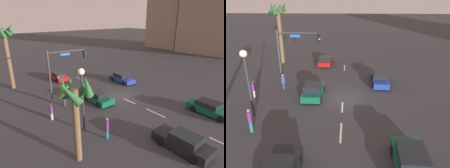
# 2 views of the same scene
# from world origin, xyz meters

# --- Properties ---
(ground_plane) EXTENTS (220.00, 220.00, 0.00)m
(ground_plane) POSITION_xyz_m (0.00, 0.00, 0.00)
(ground_plane) COLOR #333338
(lane_stripe_2) EXTENTS (2.46, 0.14, 0.01)m
(lane_stripe_2) POSITION_xyz_m (-5.78, 0.00, 0.01)
(lane_stripe_2) COLOR silver
(lane_stripe_2) RESTS_ON ground_plane
(lane_stripe_3) EXTENTS (1.87, 0.14, 0.01)m
(lane_stripe_3) POSITION_xyz_m (-1.99, 0.00, 0.01)
(lane_stripe_3) COLOR silver
(lane_stripe_3) RESTS_ON ground_plane
(lane_stripe_4) EXTENTS (2.54, 0.14, 0.01)m
(lane_stripe_4) POSITION_xyz_m (9.35, 0.00, 0.01)
(lane_stripe_4) COLOR silver
(lane_stripe_4) RESTS_ON ground_plane
(car_0) EXTENTS (4.30, 1.91, 1.35)m
(car_0) POSITION_xyz_m (3.81, -4.07, 0.62)
(car_0) COLOR navy
(car_0) RESTS_ON ground_plane
(car_1) EXTENTS (4.58, 2.13, 1.29)m
(car_1) POSITION_xyz_m (-9.41, -4.07, 0.60)
(car_1) COLOR #0F5138
(car_1) RESTS_ON ground_plane
(car_2) EXTENTS (4.07, 1.92, 1.34)m
(car_2) POSITION_xyz_m (0.20, 2.93, 0.62)
(car_2) COLOR #0F5138
(car_2) RESTS_ON ground_plane
(car_3) EXTENTS (4.03, 1.88, 1.22)m
(car_3) POSITION_xyz_m (10.92, 2.80, 0.57)
(car_3) COLOR maroon
(car_3) RESTS_ON ground_plane
(car_4) EXTENTS (4.29, 1.83, 1.37)m
(car_4) POSITION_xyz_m (-10.62, 3.09, 0.64)
(car_4) COLOR black
(car_4) RESTS_ON ground_plane
(traffic_signal) EXTENTS (0.74, 4.72, 5.97)m
(traffic_signal) POSITION_xyz_m (3.29, 5.47, 4.05)
(traffic_signal) COLOR #38383D
(traffic_signal) RESTS_ON ground_plane
(streetlamp) EXTENTS (0.56, 0.56, 5.58)m
(streetlamp) POSITION_xyz_m (-3.79, 7.30, 3.96)
(streetlamp) COLOR #2D2D33
(streetlamp) RESTS_ON ground_plane
(pedestrian_0) EXTENTS (0.42, 0.42, 1.89)m
(pedestrian_0) POSITION_xyz_m (-6.00, 6.53, 1.02)
(pedestrian_0) COLOR #1E7266
(pedestrian_0) RESTS_ON ground_plane
(pedestrian_1) EXTENTS (0.44, 0.44, 1.65)m
(pedestrian_1) POSITION_xyz_m (-0.22, 8.70, 0.86)
(pedestrian_1) COLOR #B2A58C
(pedestrian_1) RESTS_ON ground_plane
(pedestrian_2) EXTENTS (0.57, 0.57, 1.68)m
(pedestrian_2) POSITION_xyz_m (1.81, 6.37, 0.87)
(pedestrian_2) COLOR #333338
(pedestrian_2) RESTS_ON ground_plane
(palm_tree_0) EXTENTS (2.59, 2.91, 8.60)m
(palm_tree_0) POSITION_xyz_m (11.52, 9.31, 6.13)
(palm_tree_0) COLOR brown
(palm_tree_0) RESTS_ON ground_plane
(palm_tree_1) EXTENTS (2.44, 2.54, 6.33)m
(palm_tree_1) POSITION_xyz_m (-6.66, 9.53, 4.43)
(palm_tree_1) COLOR brown
(palm_tree_1) RESTS_ON ground_plane
(building_1) EXTENTS (11.28, 13.66, 26.03)m
(building_1) POSITION_xyz_m (20.85, -41.55, 13.01)
(building_1) COLOR gray
(building_1) RESTS_ON ground_plane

